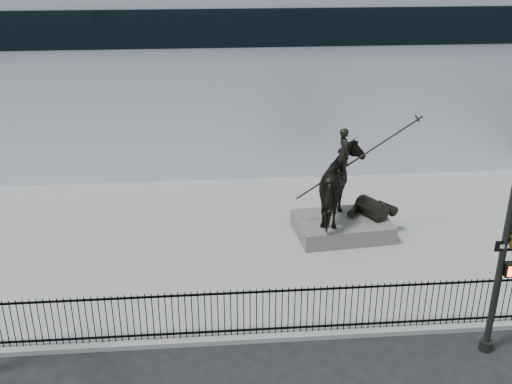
{
  "coord_description": "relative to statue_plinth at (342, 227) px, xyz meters",
  "views": [
    {
      "loc": [
        -0.51,
        -12.75,
        10.65
      ],
      "look_at": [
        1.09,
        6.0,
        2.5
      ],
      "focal_mm": 42.0,
      "sensor_mm": 36.0,
      "label": 1
    }
  ],
  "objects": [
    {
      "name": "ground",
      "position": [
        -4.45,
        -7.12,
        -0.47
      ],
      "size": [
        120.0,
        120.0,
        0.0
      ],
      "primitive_type": "plane",
      "color": "black",
      "rests_on": "ground"
    },
    {
      "name": "plaza",
      "position": [
        -4.45,
        -0.12,
        -0.4
      ],
      "size": [
        30.0,
        12.0,
        0.15
      ],
      "primitive_type": "cube",
      "color": "gray",
      "rests_on": "ground"
    },
    {
      "name": "picket_fence",
      "position": [
        -4.45,
        -5.87,
        0.43
      ],
      "size": [
        22.1,
        0.1,
        1.5
      ],
      "color": "black",
      "rests_on": "plaza"
    },
    {
      "name": "statue_plinth",
      "position": [
        0.0,
        0.0,
        0.0
      ],
      "size": [
        3.66,
        2.69,
        0.65
      ],
      "primitive_type": "cube",
      "rotation": [
        0.0,
        0.0,
        0.1
      ],
      "color": "#5B5853",
      "rests_on": "plaza"
    },
    {
      "name": "equestrian_statue",
      "position": [
        0.07,
        0.01,
        1.67
      ],
      "size": [
        4.4,
        2.94,
        3.74
      ],
      "rotation": [
        0.0,
        0.0,
        0.1
      ],
      "color": "black",
      "rests_on": "statue_plinth"
    },
    {
      "name": "building",
      "position": [
        -4.45,
        12.88,
        4.03
      ],
      "size": [
        44.0,
        14.0,
        9.0
      ],
      "primitive_type": "cube",
      "color": "white",
      "rests_on": "ground"
    }
  ]
}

